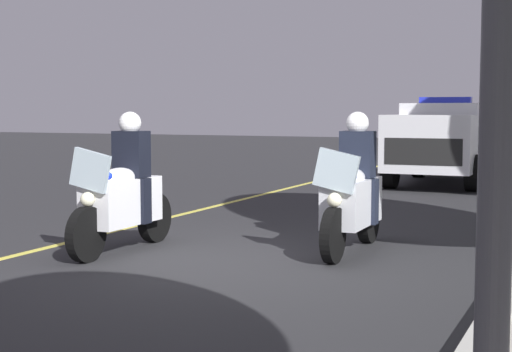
# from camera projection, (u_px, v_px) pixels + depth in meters

# --- Properties ---
(ground_plane) EXTENTS (80.00, 80.00, 0.00)m
(ground_plane) POSITION_uv_depth(u_px,v_px,m) (215.00, 261.00, 8.81)
(ground_plane) COLOR #28282B
(lane_stripe_center) EXTENTS (48.00, 0.12, 0.01)m
(lane_stripe_center) POSITION_uv_depth(u_px,v_px,m) (52.00, 246.00, 9.78)
(lane_stripe_center) COLOR #E0D14C
(lane_stripe_center) RESTS_ON ground
(police_motorcycle_lead_left) EXTENTS (2.14, 0.56, 1.72)m
(police_motorcycle_lead_left) POSITION_uv_depth(u_px,v_px,m) (123.00, 195.00, 9.41)
(police_motorcycle_lead_left) COLOR black
(police_motorcycle_lead_left) RESTS_ON ground
(police_motorcycle_lead_right) EXTENTS (2.14, 0.56, 1.72)m
(police_motorcycle_lead_right) POSITION_uv_depth(u_px,v_px,m) (353.00, 195.00, 9.34)
(police_motorcycle_lead_right) COLOR black
(police_motorcycle_lead_right) RESTS_ON ground
(police_suv) EXTENTS (4.93, 2.13, 2.05)m
(police_suv) POSITION_uv_depth(u_px,v_px,m) (444.00, 139.00, 18.11)
(police_suv) COLOR silver
(police_suv) RESTS_ON ground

